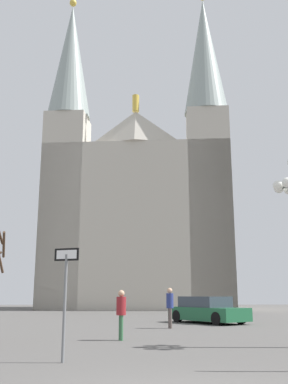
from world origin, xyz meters
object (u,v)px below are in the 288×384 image
pedestrian_walking (121,310)px  pedestrian_standing (170,304)px  parked_car_near_green (207,310)px  cathedral (139,208)px  one_way_arrow_sign (65,288)px

pedestrian_walking → pedestrian_standing: size_ratio=0.92×
parked_car_near_green → pedestrian_standing: size_ratio=2.68×
cathedral → pedestrian_walking: size_ratio=21.34×
cathedral → pedestrian_walking: (-1.49, -31.57, -9.62)m
one_way_arrow_sign → parked_car_near_green: (5.67, 13.51, -0.96)m
parked_car_near_green → one_way_arrow_sign: bearing=-112.8°
one_way_arrow_sign → parked_car_near_green: 14.69m
cathedral → one_way_arrow_sign: size_ratio=13.64×
cathedral → one_way_arrow_sign: (-2.72, -36.38, -8.99)m
cathedral → pedestrian_walking: 33.04m
cathedral → one_way_arrow_sign: bearing=-94.3°
pedestrian_standing → parked_car_near_green: bearing=57.1°
cathedral → pedestrian_standing: size_ratio=19.59×
pedestrian_walking → cathedral: bearing=87.3°
cathedral → parked_car_near_green: bearing=-82.6°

